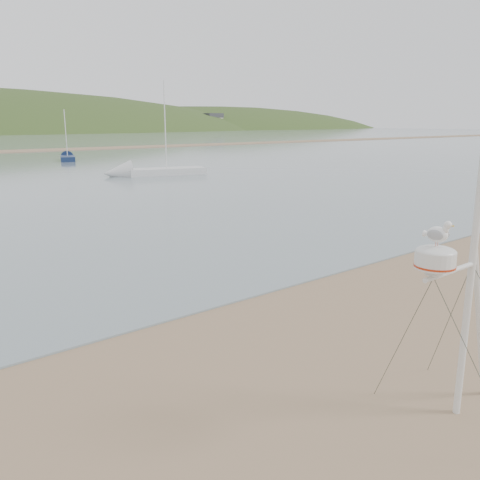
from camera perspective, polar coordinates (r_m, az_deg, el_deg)
mast_rig at (r=7.65m, az=23.97°, el=-10.37°), size 2.05×2.19×4.64m
sailboat_blue_far at (r=58.09m, az=-18.82°, el=8.78°), size 3.20×5.78×5.66m
sailboat_white_near at (r=39.49m, az=-11.28°, el=7.48°), size 8.01×3.94×7.71m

